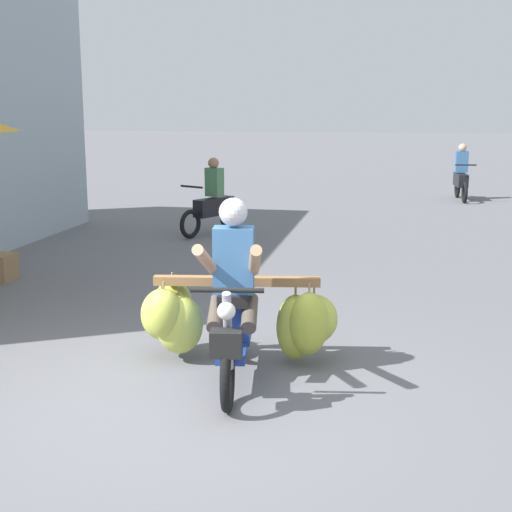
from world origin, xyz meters
TOP-DOWN VIEW (x-y plane):
  - ground_plane at (0.00, 0.00)m, footprint 120.00×120.00m
  - motorbike_main_loaded at (0.25, 0.88)m, footprint 1.89×1.75m
  - motorbike_distant_ahead_left at (-1.65, 7.63)m, footprint 0.85×1.49m
  - motorbike_distant_ahead_right at (3.21, 13.57)m, footprint 0.50×1.62m

SIDE VIEW (x-z plane):
  - ground_plane at x=0.00m, z-range 0.00..0.00m
  - motorbike_main_loaded at x=0.25m, z-range -0.29..1.29m
  - motorbike_distant_ahead_left at x=-1.65m, z-range -0.13..1.27m
  - motorbike_distant_ahead_right at x=3.21m, z-range -0.13..1.27m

